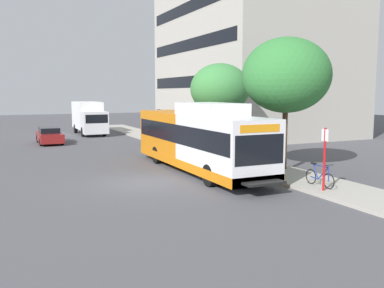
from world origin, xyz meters
name	(u,v)px	position (x,y,z in m)	size (l,w,h in m)	color
ground_plane	(104,159)	(0.00, 8.00, 0.00)	(120.00, 120.00, 0.00)	#4C4C51
sidewalk_curb	(216,155)	(7.00, 6.00, 0.07)	(3.00, 56.00, 0.14)	#A8A399
transit_bus	(198,139)	(3.60, 1.60, 1.70)	(2.58, 12.25, 3.65)	white
bus_stop_sign_pole	(325,154)	(6.07, -5.14, 1.65)	(0.10, 0.36, 2.60)	red
bicycle_parked	(320,177)	(6.47, -4.46, 0.56)	(0.52, 1.76, 1.02)	black
street_tree_near_stop	(286,75)	(7.73, -0.32, 5.04)	(4.59, 4.59, 6.86)	#4C3823
street_tree_mid_block	(220,89)	(7.99, 7.30, 4.42)	(4.08, 4.08, 6.02)	#4C3823
parked_car_far_lane	(49,135)	(-2.18, 17.87, 0.66)	(1.80, 4.50, 1.33)	maroon
box_truck_background	(89,117)	(2.37, 24.41, 1.74)	(2.32, 7.01, 3.25)	silver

